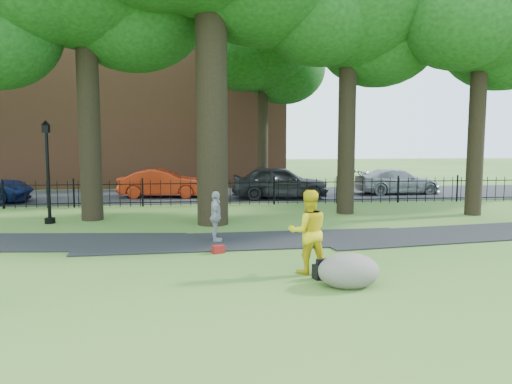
{
  "coord_description": "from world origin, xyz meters",
  "views": [
    {
      "loc": [
        -0.53,
        -10.77,
        3.1
      ],
      "look_at": [
        0.97,
        2.0,
        1.7
      ],
      "focal_mm": 35.0,
      "sensor_mm": 36.0,
      "label": 1
    }
  ],
  "objects": [
    {
      "name": "ground",
      "position": [
        0.0,
        0.0,
        0.0
      ],
      "size": [
        120.0,
        120.0,
        0.0
      ],
      "primitive_type": "plane",
      "color": "#355F21",
      "rests_on": "ground"
    },
    {
      "name": "footpath",
      "position": [
        1.0,
        3.9,
        0.0
      ],
      "size": [
        36.07,
        3.85,
        0.03
      ],
      "primitive_type": "cube",
      "rotation": [
        0.0,
        0.0,
        0.03
      ],
      "color": "black",
      "rests_on": "ground"
    },
    {
      "name": "street",
      "position": [
        0.0,
        16.0,
        0.0
      ],
      "size": [
        80.0,
        7.0,
        0.02
      ],
      "primitive_type": "cube",
      "color": "black",
      "rests_on": "ground"
    },
    {
      "name": "iron_fence",
      "position": [
        0.0,
        12.0,
        0.6
      ],
      "size": [
        44.0,
        0.04,
        1.2
      ],
      "color": "black",
      "rests_on": "ground"
    },
    {
      "name": "brick_building",
      "position": [
        -4.0,
        24.0,
        6.0
      ],
      "size": [
        18.0,
        8.0,
        12.0
      ],
      "primitive_type": "cube",
      "color": "brown",
      "rests_on": "ground"
    },
    {
      "name": "tree_row",
      "position": [
        0.52,
        8.4,
        8.15
      ],
      "size": [
        26.82,
        7.96,
        12.42
      ],
      "color": "black",
      "rests_on": "ground"
    },
    {
      "name": "man",
      "position": [
        1.98,
        0.26,
        0.96
      ],
      "size": [
        0.96,
        0.77,
        1.92
      ],
      "primitive_type": "imported",
      "rotation": [
        0.0,
        0.0,
        3.18
      ],
      "color": "gold",
      "rests_on": "ground"
    },
    {
      "name": "pedestrian",
      "position": [
        -0.0,
        3.89,
        0.76
      ],
      "size": [
        0.46,
        0.93,
        1.53
      ],
      "primitive_type": "imported",
      "rotation": [
        0.0,
        0.0,
        1.47
      ],
      "color": "#9A999E",
      "rests_on": "ground"
    },
    {
      "name": "boulder",
      "position": [
        2.59,
        -0.87,
        0.38
      ],
      "size": [
        1.54,
        1.34,
        0.76
      ],
      "primitive_type": "ellipsoid",
      "rotation": [
        0.0,
        0.0,
        -0.32
      ],
      "color": "#686056",
      "rests_on": "ground"
    },
    {
      "name": "lamppost",
      "position": [
        -5.88,
        7.86,
        1.82
      ],
      "size": [
        0.37,
        0.37,
        3.71
      ],
      "rotation": [
        0.0,
        0.0,
        -0.06
      ],
      "color": "black",
      "rests_on": "ground"
    },
    {
      "name": "backpack",
      "position": [
        2.2,
        -0.28,
        0.16
      ],
      "size": [
        0.48,
        0.37,
        0.32
      ],
      "primitive_type": "cube",
      "rotation": [
        0.0,
        0.0,
        0.25
      ],
      "color": "black",
      "rests_on": "ground"
    },
    {
      "name": "red_bag",
      "position": [
        0.0,
        2.42,
        0.11
      ],
      "size": [
        0.37,
        0.31,
        0.22
      ],
      "primitive_type": "cube",
      "rotation": [
        0.0,
        0.0,
        0.43
      ],
      "color": "maroon",
      "rests_on": "ground"
    },
    {
      "name": "red_sedan",
      "position": [
        -2.33,
        15.37,
        0.73
      ],
      "size": [
        4.56,
        1.9,
        1.47
      ],
      "primitive_type": "imported",
      "rotation": [
        0.0,
        0.0,
        1.49
      ],
      "color": "#A9250D",
      "rests_on": "ground"
    },
    {
      "name": "grey_car",
      "position": [
        3.65,
        14.22,
        0.84
      ],
      "size": [
        5.09,
        2.47,
        1.67
      ],
      "primitive_type": "imported",
      "rotation": [
        0.0,
        0.0,
        1.47
      ],
      "color": "black",
      "rests_on": "ground"
    },
    {
      "name": "silver_car",
      "position": [
        10.4,
        15.5,
        0.69
      ],
      "size": [
        4.84,
        2.21,
        1.37
      ],
      "primitive_type": "imported",
      "rotation": [
        0.0,
        0.0,
        1.63
      ],
      "color": "gray",
      "rests_on": "ground"
    }
  ]
}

